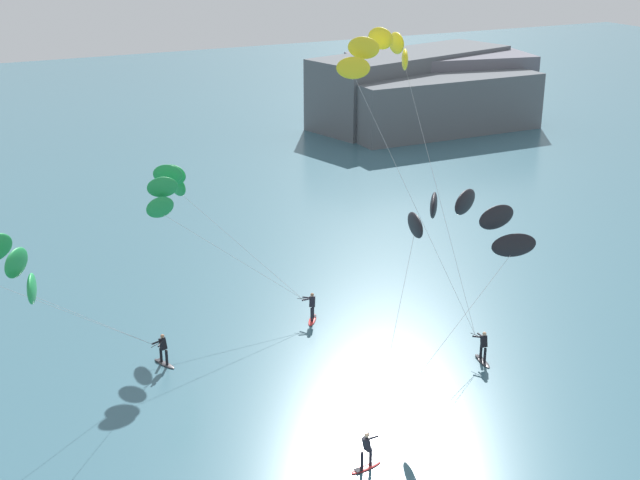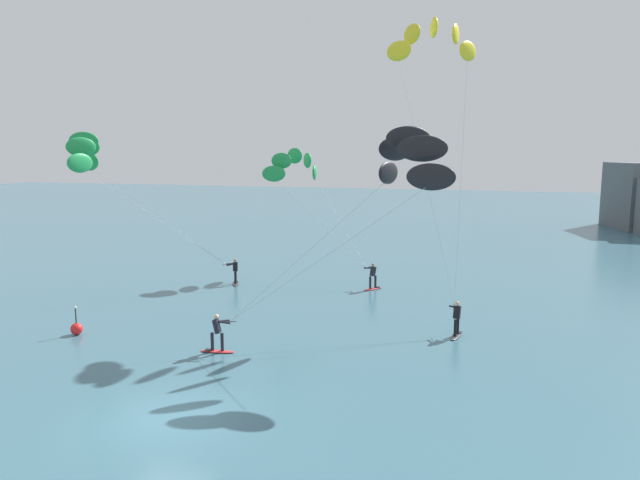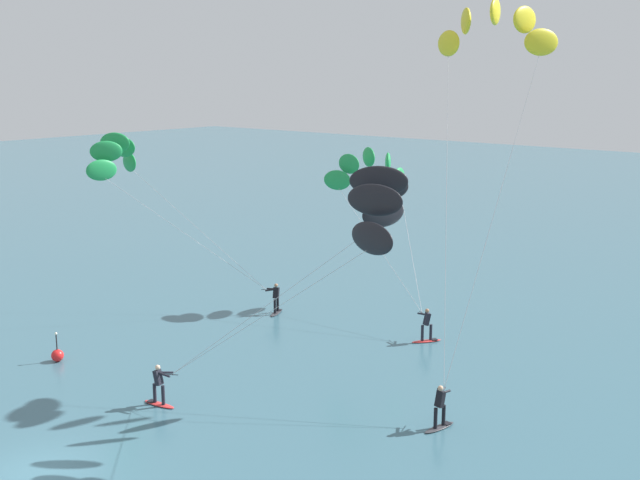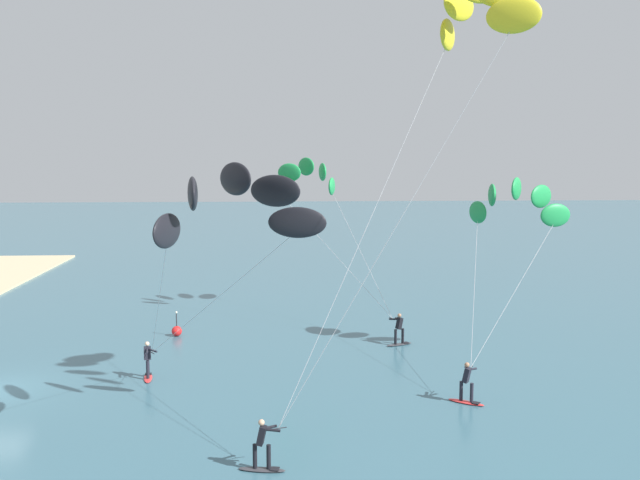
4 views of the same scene
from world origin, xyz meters
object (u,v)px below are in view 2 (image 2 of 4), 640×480
Objects in this scene: kitesurfer_mid_water at (402,163)px; kitesurfer_far_out at (298,169)px; marker_buoy at (77,328)px; kitesurfer_downwind at (91,158)px; kitesurfer_nearshore at (434,50)px.

kitesurfer_mid_water is 1.17× the size of kitesurfer_far_out.
kitesurfer_far_out is 18.96m from marker_buoy.
kitesurfer_nearshore is at bearing 12.56° from kitesurfer_downwind.
kitesurfer_far_out reaches higher than marker_buoy.
kitesurfer_far_out is 0.91× the size of kitesurfer_downwind.
kitesurfer_nearshore reaches higher than kitesurfer_mid_water.
kitesurfer_far_out is 6.46× the size of marker_buoy.
marker_buoy is at bearing -141.58° from kitesurfer_nearshore.
kitesurfer_far_out is at bearing 126.12° from kitesurfer_mid_water.
kitesurfer_far_out is (-9.79, 5.00, -6.77)m from kitesurfer_nearshore.
kitesurfer_mid_water is at bearing -93.01° from kitesurfer_nearshore.
kitesurfer_nearshore reaches higher than kitesurfer_far_out.
kitesurfer_downwind is at bearing -167.44° from kitesurfer_nearshore.
kitesurfer_downwind is 7.08× the size of marker_buoy.
kitesurfer_downwind is at bearing 121.41° from marker_buoy.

